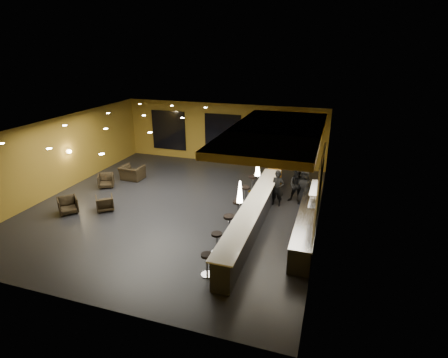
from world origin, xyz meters
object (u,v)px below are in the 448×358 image
(bar_stool_3, at_px, (238,208))
(pendant_1, at_px, (258,167))
(column, at_px, (276,152))
(armchair_b, at_px, (105,203))
(bar_counter, at_px, (253,217))
(prep_counter, at_px, (308,220))
(staff_a, at_px, (277,188))
(armchair_c, at_px, (106,181))
(bar_stool_1, at_px, (217,240))
(armchair_a, at_px, (68,205))
(bar_stool_0, at_px, (207,262))
(bar_stool_2, at_px, (229,223))
(bar_stool_4, at_px, (245,193))
(pendant_0, at_px, (240,192))
(staff_b, at_px, (297,186))
(armchair_d, at_px, (132,173))
(pendant_2, at_px, (270,149))
(bar_stool_5, at_px, (252,182))
(staff_c, at_px, (304,187))

(bar_stool_3, bearing_deg, pendant_1, -3.14)
(column, distance_m, armchair_b, 8.21)
(armchair_b, bearing_deg, bar_counter, 143.98)
(prep_counter, distance_m, staff_a, 2.43)
(armchair_c, relative_size, bar_stool_1, 0.98)
(armchair_a, relative_size, bar_stool_0, 1.02)
(bar_counter, distance_m, bar_stool_3, 0.94)
(bar_stool_2, xyz_separation_m, bar_stool_4, (-0.16, 2.98, -0.03))
(bar_stool_1, distance_m, bar_stool_4, 4.17)
(bar_stool_1, height_order, bar_stool_3, bar_stool_3)
(bar_counter, xyz_separation_m, pendant_1, (0.00, 0.50, 1.85))
(pendant_1, bearing_deg, bar_stool_2, -118.29)
(pendant_0, height_order, armchair_a, pendant_0)
(armchair_a, bearing_deg, staff_b, -23.36)
(bar_stool_0, distance_m, bar_stool_4, 5.43)
(armchair_b, height_order, armchair_d, armchair_d)
(bar_stool_3, bearing_deg, pendant_0, -73.24)
(bar_stool_0, bearing_deg, armchair_d, 135.55)
(armchair_a, bearing_deg, bar_stool_0, -64.95)
(pendant_2, xyz_separation_m, bar_stool_1, (-0.77, -5.01, -1.87))
(bar_counter, bearing_deg, pendant_0, -90.00)
(armchair_c, bearing_deg, armchair_b, -86.92)
(bar_stool_4, bearing_deg, bar_stool_5, 89.84)
(bar_counter, relative_size, prep_counter, 1.33)
(bar_counter, relative_size, armchair_b, 11.33)
(staff_c, bearing_deg, armchair_c, -161.05)
(pendant_0, relative_size, bar_stool_5, 0.85)
(armchair_c, bearing_deg, staff_c, -25.01)
(pendant_2, xyz_separation_m, staff_b, (1.28, -0.04, -1.56))
(armchair_b, relative_size, bar_stool_4, 0.90)
(bar_counter, bearing_deg, column, 90.00)
(armchair_b, relative_size, armchair_c, 0.96)
(staff_b, bearing_deg, bar_counter, -106.41)
(staff_c, bearing_deg, staff_a, -141.17)
(armchair_b, bearing_deg, bar_stool_2, 136.13)
(bar_stool_5, bearing_deg, staff_b, -13.27)
(column, bearing_deg, bar_counter, -90.00)
(pendant_0, xyz_separation_m, bar_stool_2, (-0.71, 1.18, -1.82))
(bar_counter, bearing_deg, staff_c, 61.28)
(staff_a, relative_size, bar_stool_0, 2.13)
(bar_counter, height_order, bar_stool_3, bar_counter)
(prep_counter, relative_size, staff_a, 3.76)
(pendant_1, height_order, bar_stool_0, pendant_1)
(armchair_a, bearing_deg, bar_stool_2, -45.56)
(pendant_2, bearing_deg, armchair_c, -171.97)
(armchair_a, distance_m, bar_stool_1, 6.98)
(prep_counter, xyz_separation_m, pendant_0, (-2.00, -2.50, 1.92))
(bar_counter, relative_size, column, 2.29)
(armchair_b, height_order, bar_stool_4, bar_stool_4)
(pendant_1, relative_size, bar_stool_4, 0.90)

